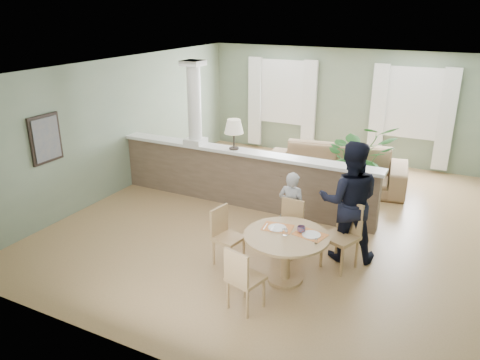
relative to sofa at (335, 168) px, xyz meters
The scene contains 12 objects.
ground 2.05m from the sofa, 102.58° to the right, with size 8.00×8.00×0.00m, color tan.
room_shell 1.98m from the sofa, 109.31° to the right, with size 7.02×8.02×2.71m.
pony_wall 2.28m from the sofa, 129.00° to the right, with size 5.32×0.38×2.70m.
sofa is the anchor object (origin of this frame).
houseplant 0.65m from the sofa, 19.96° to the right, with size 1.37×1.19×1.52m, color #2B6829.
dining_table 3.86m from the sofa, 83.69° to the right, with size 1.18×1.18×0.81m.
chair_far_boy 3.08m from the sofa, 86.88° to the right, with size 0.41×0.41×0.86m.
chair_far_man 3.25m from the sofa, 71.67° to the right, with size 0.58×0.58×1.00m.
chair_near 4.75m from the sofa, 87.68° to the right, with size 0.49×0.49×0.89m.
chair_side 3.84m from the sofa, 98.58° to the right, with size 0.46×0.46×0.88m.
child_person 2.78m from the sofa, 88.31° to the right, with size 0.45×0.29×1.22m, color #98989D.
man_person 3.03m from the sofa, 70.50° to the right, with size 0.90×0.70×1.86m, color black.
Camera 1 is at (2.88, -7.27, 3.67)m, focal length 35.00 mm.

